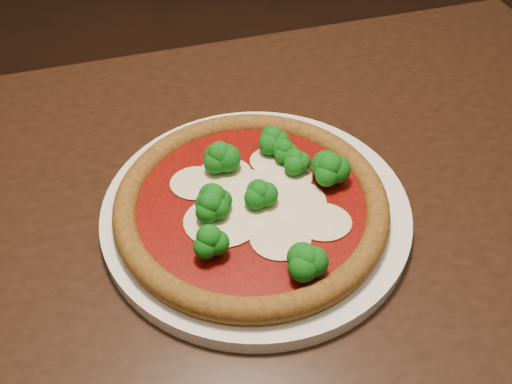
{
  "coord_description": "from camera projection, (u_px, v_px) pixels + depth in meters",
  "views": [
    {
      "loc": [
        -0.02,
        -0.55,
        1.24
      ],
      "look_at": [
        -0.04,
        -0.11,
        0.79
      ],
      "focal_mm": 40.0,
      "sensor_mm": 36.0,
      "label": 1
    }
  ],
  "objects": [
    {
      "name": "plate",
      "position": [
        256.0,
        211.0,
        0.65
      ],
      "size": [
        0.35,
        0.35,
        0.02
      ],
      "primitive_type": "cylinder",
      "color": "silver",
      "rests_on": "dining_table"
    },
    {
      "name": "dining_table",
      "position": [
        230.0,
        260.0,
        0.75
      ],
      "size": [
        1.37,
        1.07,
        0.75
      ],
      "rotation": [
        0.0,
        0.0,
        0.34
      ],
      "color": "black",
      "rests_on": "floor"
    },
    {
      "name": "pizza",
      "position": [
        253.0,
        201.0,
        0.63
      ],
      "size": [
        0.3,
        0.3,
        0.06
      ],
      "rotation": [
        0.0,
        0.0,
        -0.37
      ],
      "color": "brown",
      "rests_on": "plate"
    }
  ]
}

